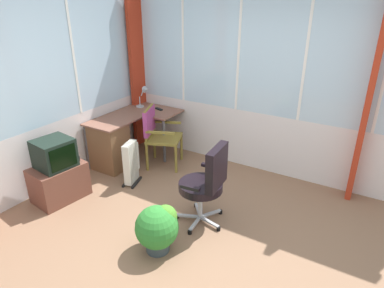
{
  "coord_description": "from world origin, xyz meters",
  "views": [
    {
      "loc": [
        -2.51,
        -1.49,
        2.45
      ],
      "look_at": [
        0.8,
        0.51,
        0.74
      ],
      "focal_mm": 31.86,
      "sensor_mm": 36.0,
      "label": 1
    }
  ],
  "objects_px": {
    "tv_on_stand": "(58,173)",
    "space_heater": "(131,162)",
    "tv_remote": "(159,109)",
    "wooden_armchair": "(156,130)",
    "office_chair": "(207,180)",
    "desk": "(113,142)",
    "desk_lamp": "(145,93)",
    "potted_plant": "(158,227)"
  },
  "relations": [
    {
      "from": "desk_lamp",
      "to": "tv_on_stand",
      "type": "distance_m",
      "value": 1.98
    },
    {
      "from": "office_chair",
      "to": "space_heater",
      "type": "relative_size",
      "value": 1.59
    },
    {
      "from": "desk",
      "to": "desk_lamp",
      "type": "relative_size",
      "value": 3.95
    },
    {
      "from": "desk_lamp",
      "to": "tv_on_stand",
      "type": "relative_size",
      "value": 0.42
    },
    {
      "from": "desk",
      "to": "tv_on_stand",
      "type": "distance_m",
      "value": 1.03
    },
    {
      "from": "tv_on_stand",
      "to": "space_heater",
      "type": "distance_m",
      "value": 0.96
    },
    {
      "from": "wooden_armchair",
      "to": "desk",
      "type": "bearing_deg",
      "value": 126.78
    },
    {
      "from": "office_chair",
      "to": "desk_lamp",
      "type": "bearing_deg",
      "value": 54.74
    },
    {
      "from": "office_chair",
      "to": "space_heater",
      "type": "height_order",
      "value": "office_chair"
    },
    {
      "from": "desk_lamp",
      "to": "space_heater",
      "type": "height_order",
      "value": "desk_lamp"
    },
    {
      "from": "space_heater",
      "to": "potted_plant",
      "type": "bearing_deg",
      "value": -129.25
    },
    {
      "from": "tv_remote",
      "to": "potted_plant",
      "type": "xyz_separation_m",
      "value": [
        -1.99,
        -1.43,
        -0.45
      ]
    },
    {
      "from": "desk_lamp",
      "to": "potted_plant",
      "type": "relative_size",
      "value": 0.67
    },
    {
      "from": "desk",
      "to": "potted_plant",
      "type": "xyz_separation_m",
      "value": [
        -1.17,
        -1.71,
        -0.11
      ]
    },
    {
      "from": "desk_lamp",
      "to": "office_chair",
      "type": "distance_m",
      "value": 2.4
    },
    {
      "from": "desk",
      "to": "tv_remote",
      "type": "distance_m",
      "value": 0.93
    },
    {
      "from": "tv_remote",
      "to": "wooden_armchair",
      "type": "xyz_separation_m",
      "value": [
        -0.43,
        -0.25,
        -0.16
      ]
    },
    {
      "from": "wooden_armchair",
      "to": "office_chair",
      "type": "distance_m",
      "value": 1.64
    },
    {
      "from": "wooden_armchair",
      "to": "space_heater",
      "type": "xyz_separation_m",
      "value": [
        -0.63,
        -0.04,
        -0.27
      ]
    },
    {
      "from": "office_chair",
      "to": "tv_on_stand",
      "type": "bearing_deg",
      "value": 105.75
    },
    {
      "from": "desk_lamp",
      "to": "tv_remote",
      "type": "distance_m",
      "value": 0.37
    },
    {
      "from": "office_chair",
      "to": "potted_plant",
      "type": "height_order",
      "value": "office_chair"
    },
    {
      "from": "office_chair",
      "to": "potted_plant",
      "type": "relative_size",
      "value": 1.91
    },
    {
      "from": "tv_on_stand",
      "to": "potted_plant",
      "type": "xyz_separation_m",
      "value": [
        -0.14,
        -1.67,
        -0.08
      ]
    },
    {
      "from": "potted_plant",
      "to": "tv_on_stand",
      "type": "bearing_deg",
      "value": 85.24
    },
    {
      "from": "tv_on_stand",
      "to": "desk_lamp",
      "type": "bearing_deg",
      "value": 1.93
    },
    {
      "from": "space_heater",
      "to": "potted_plant",
      "type": "xyz_separation_m",
      "value": [
        -0.94,
        -1.15,
        -0.03
      ]
    },
    {
      "from": "wooden_armchair",
      "to": "office_chair",
      "type": "relative_size",
      "value": 0.94
    },
    {
      "from": "tv_remote",
      "to": "wooden_armchair",
      "type": "bearing_deg",
      "value": -132.07
    },
    {
      "from": "desk_lamp",
      "to": "tv_on_stand",
      "type": "height_order",
      "value": "desk_lamp"
    },
    {
      "from": "tv_remote",
      "to": "space_heater",
      "type": "bearing_deg",
      "value": -147.01
    },
    {
      "from": "tv_remote",
      "to": "office_chair",
      "type": "xyz_separation_m",
      "value": [
        -1.33,
        -1.63,
        -0.18
      ]
    },
    {
      "from": "tv_remote",
      "to": "space_heater",
      "type": "distance_m",
      "value": 1.18
    },
    {
      "from": "office_chair",
      "to": "potted_plant",
      "type": "xyz_separation_m",
      "value": [
        -0.67,
        0.19,
        -0.27
      ]
    },
    {
      "from": "wooden_armchair",
      "to": "space_heater",
      "type": "distance_m",
      "value": 0.68
    },
    {
      "from": "tv_remote",
      "to": "wooden_armchair",
      "type": "height_order",
      "value": "wooden_armchair"
    },
    {
      "from": "desk_lamp",
      "to": "wooden_armchair",
      "type": "relative_size",
      "value": 0.37
    },
    {
      "from": "desk",
      "to": "potted_plant",
      "type": "bearing_deg",
      "value": -124.43
    },
    {
      "from": "desk",
      "to": "office_chair",
      "type": "height_order",
      "value": "office_chair"
    },
    {
      "from": "wooden_armchair",
      "to": "desk_lamp",
      "type": "bearing_deg",
      "value": 49.83
    },
    {
      "from": "desk",
      "to": "tv_remote",
      "type": "height_order",
      "value": "tv_remote"
    },
    {
      "from": "desk",
      "to": "tv_remote",
      "type": "xyz_separation_m",
      "value": [
        0.83,
        -0.27,
        0.34
      ]
    }
  ]
}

